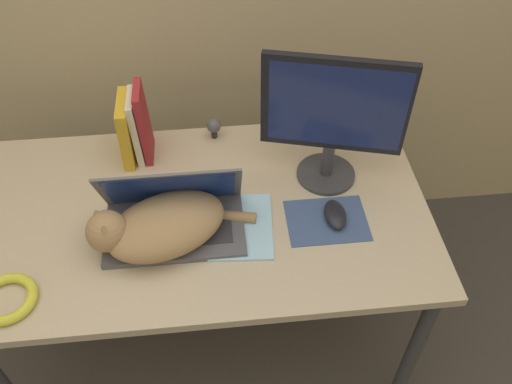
{
  "coord_description": "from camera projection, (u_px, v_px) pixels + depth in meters",
  "views": [
    {
      "loc": [
        0.05,
        -0.69,
        1.89
      ],
      "look_at": [
        0.15,
        0.34,
        0.81
      ],
      "focal_mm": 38.0,
      "sensor_mm": 36.0,
      "label": 1
    }
  ],
  "objects": [
    {
      "name": "cable_coil",
      "position": [
        7.0,
        299.0,
        1.36
      ],
      "size": [
        0.15,
        0.15,
        0.03
      ],
      "color": "gold",
      "rests_on": "desk"
    },
    {
      "name": "computer_mouse",
      "position": [
        335.0,
        214.0,
        1.55
      ],
      "size": [
        0.06,
        0.11,
        0.03
      ],
      "color": "black",
      "rests_on": "mousepad"
    },
    {
      "name": "cat",
      "position": [
        159.0,
        226.0,
        1.46
      ],
      "size": [
        0.46,
        0.32,
        0.15
      ],
      "color": "#99754C",
      "rests_on": "desk"
    },
    {
      "name": "desk",
      "position": [
        205.0,
        226.0,
        1.63
      ],
      "size": [
        1.32,
        0.75,
        0.71
      ],
      "color": "tan",
      "rests_on": "ground_plane"
    },
    {
      "name": "mousepad",
      "position": [
        327.0,
        220.0,
        1.55
      ],
      "size": [
        0.23,
        0.17,
        0.0
      ],
      "color": "#384C75",
      "rests_on": "desk"
    },
    {
      "name": "notepad",
      "position": [
        240.0,
        226.0,
        1.54
      ],
      "size": [
        0.2,
        0.25,
        0.01
      ],
      "color": "#99C6E0",
      "rests_on": "desk"
    },
    {
      "name": "book_row",
      "position": [
        134.0,
        127.0,
        1.67
      ],
      "size": [
        0.09,
        0.16,
        0.25
      ],
      "color": "gold",
      "rests_on": "desk"
    },
    {
      "name": "laptop",
      "position": [
        174.0,
        217.0,
        1.51
      ],
      "size": [
        0.39,
        0.23,
        0.22
      ],
      "color": "#4C4C51",
      "rests_on": "desk"
    },
    {
      "name": "external_monitor",
      "position": [
        333.0,
        116.0,
        1.51
      ],
      "size": [
        0.4,
        0.18,
        0.42
      ],
      "color": "#333338",
      "rests_on": "desk"
    },
    {
      "name": "webcam",
      "position": [
        214.0,
        126.0,
        1.78
      ],
      "size": [
        0.05,
        0.05,
        0.07
      ],
      "color": "#232328",
      "rests_on": "desk"
    }
  ]
}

